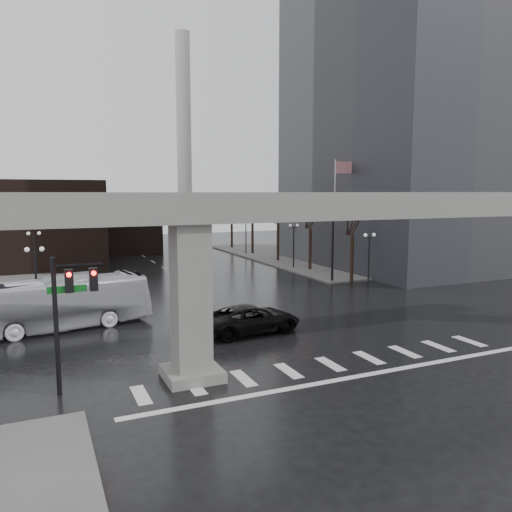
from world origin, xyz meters
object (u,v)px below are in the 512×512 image
object	(u,v)px
city_bus	(51,304)
far_car	(185,271)
pickup_truck	(251,319)
signal_mast_arm	(298,223)

from	to	relation	value
city_bus	far_car	xyz separation A→B (m)	(13.07, 15.27, -0.93)
pickup_truck	city_bus	bearing A→B (deg)	59.40
pickup_truck	far_car	bearing A→B (deg)	-9.20
city_bus	far_car	distance (m)	20.13
pickup_truck	city_bus	world-z (taller)	city_bus
signal_mast_arm	far_car	size ratio (longest dim) A/B	2.65
signal_mast_arm	city_bus	world-z (taller)	signal_mast_arm
signal_mast_arm	city_bus	distance (m)	23.25
signal_mast_arm	pickup_truck	size ratio (longest dim) A/B	1.94
city_bus	far_car	bearing A→B (deg)	-49.94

